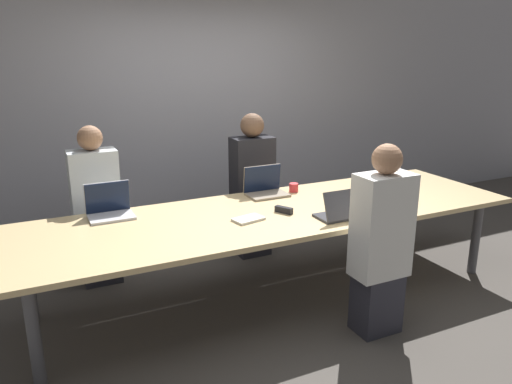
{
  "coord_description": "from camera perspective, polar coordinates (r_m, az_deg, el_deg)",
  "views": [
    {
      "loc": [
        -1.81,
        -3.4,
        2.04
      ],
      "look_at": [
        -0.12,
        0.1,
        0.9
      ],
      "focal_mm": 35.0,
      "sensor_mm": 36.0,
      "label": 1
    }
  ],
  "objects": [
    {
      "name": "laptop_far_left",
      "position": [
        4.08,
        -16.41,
        -1.63
      ],
      "size": [
        0.35,
        0.26,
        0.26
      ],
      "color": "silver",
      "rests_on": "conference_table"
    },
    {
      "name": "notebook",
      "position": [
        3.84,
        -0.88,
        -3.12
      ],
      "size": [
        0.26,
        0.19,
        0.02
      ],
      "rotation": [
        0.0,
        0.0,
        0.21
      ],
      "color": "silver",
      "rests_on": "conference_table"
    },
    {
      "name": "stapler",
      "position": [
        4.01,
        3.2,
        -2.06
      ],
      "size": [
        0.11,
        0.15,
        0.05
      ],
      "rotation": [
        0.0,
        0.0,
        0.52
      ],
      "color": "black",
      "rests_on": "conference_table"
    },
    {
      "name": "cup_near_midright",
      "position": [
        4.11,
        12.28,
        -1.75
      ],
      "size": [
        0.07,
        0.07,
        0.08
      ],
      "color": "red",
      "rests_on": "conference_table"
    },
    {
      "name": "laptop_near_midright",
      "position": [
        3.92,
        9.79,
        -2.06
      ],
      "size": [
        0.36,
        0.24,
        0.24
      ],
      "rotation": [
        0.0,
        0.0,
        3.14
      ],
      "color": "#333338",
      "rests_on": "conference_table"
    },
    {
      "name": "curtain_wall",
      "position": [
        5.63,
        -6.93,
        9.71
      ],
      "size": [
        12.0,
        0.06,
        2.8
      ],
      "color": "#9999A3",
      "rests_on": "ground_plane"
    },
    {
      "name": "conference_table",
      "position": [
        4.08,
        2.18,
        -2.86
      ],
      "size": [
        4.1,
        1.2,
        0.75
      ],
      "color": "#D6B77F",
      "rests_on": "ground_plane"
    },
    {
      "name": "person_near_midright",
      "position": [
        3.67,
        14.07,
        -5.82
      ],
      "size": [
        0.4,
        0.24,
        1.41
      ],
      "rotation": [
        0.0,
        0.0,
        3.14
      ],
      "color": "#2D2D38",
      "rests_on": "ground_plane"
    },
    {
      "name": "laptop_far_center",
      "position": [
        4.49,
        1.02,
        0.64
      ],
      "size": [
        0.36,
        0.25,
        0.26
      ],
      "color": "gray",
      "rests_on": "conference_table"
    },
    {
      "name": "person_far_center",
      "position": [
        4.91,
        -0.43,
        0.53
      ],
      "size": [
        0.4,
        0.24,
        1.43
      ],
      "color": "#2D2D38",
      "rests_on": "ground_plane"
    },
    {
      "name": "ground_plane",
      "position": [
        4.36,
        2.08,
        -11.57
      ],
      "size": [
        24.0,
        24.0,
        0.0
      ],
      "primitive_type": "plane",
      "color": "#4C4742"
    },
    {
      "name": "cup_far_center",
      "position": [
        4.6,
        4.33,
        0.51
      ],
      "size": [
        0.08,
        0.08,
        0.08
      ],
      "color": "red",
      "rests_on": "conference_table"
    },
    {
      "name": "person_far_left",
      "position": [
        4.54,
        -17.76,
        -1.85
      ],
      "size": [
        0.4,
        0.24,
        1.41
      ],
      "color": "#2D2D38",
      "rests_on": "ground_plane"
    }
  ]
}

